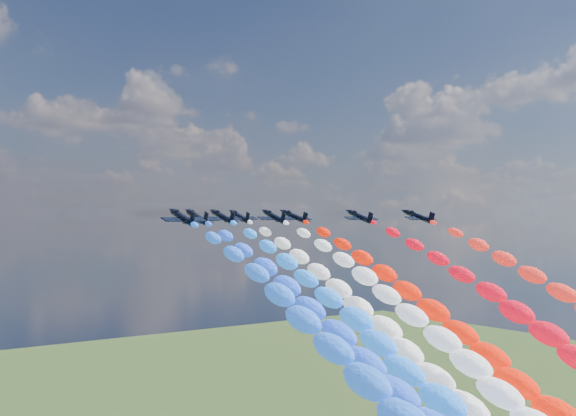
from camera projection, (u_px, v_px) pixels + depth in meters
jet_0 at (183, 217)px, 142.80m from camera, size 8.74×11.92×5.67m
trail_0 at (352, 386)px, 102.35m from camera, size 6.00×95.87×49.44m
jet_1 at (197, 217)px, 156.61m from camera, size 9.15×12.21×5.67m
trail_1 at (351, 366)px, 116.16m from camera, size 6.00×95.87×49.44m
jet_2 at (223, 217)px, 171.98m from camera, size 8.90×12.03×5.67m
trail_2 at (367, 348)px, 131.53m from camera, size 6.00×95.87×49.44m
jet_3 at (274, 217)px, 177.31m from camera, size 9.27×12.29×5.67m
trail_3 at (428, 343)px, 136.86m from camera, size 6.00×95.87×49.44m
jet_4 at (240, 216)px, 189.24m from camera, size 9.32×12.33×5.67m
trail_4 at (371, 332)px, 148.79m from camera, size 6.00×95.87×49.44m
jet_5 at (294, 216)px, 184.83m from camera, size 9.43×12.41×5.67m
trail_5 at (445, 336)px, 144.37m from camera, size 6.00×95.87×49.44m
jet_6 at (360, 217)px, 181.98m from camera, size 9.36×12.36×5.67m
trail_6 at (533, 338)px, 141.53m from camera, size 6.00×95.87×49.44m
jet_7 at (419, 217)px, 181.05m from camera, size 9.26×12.29×5.67m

